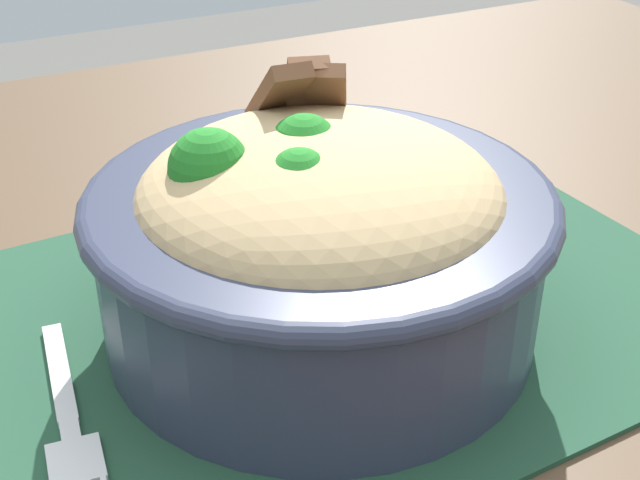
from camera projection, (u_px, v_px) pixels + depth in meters
table at (339, 412)px, 0.49m from camera, size 1.13×0.86×0.73m
placemat at (279, 320)px, 0.44m from camera, size 0.46×0.30×0.00m
bowl at (319, 233)px, 0.41m from camera, size 0.24×0.24×0.13m
fork at (69, 425)px, 0.37m from camera, size 0.03×0.14×0.00m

